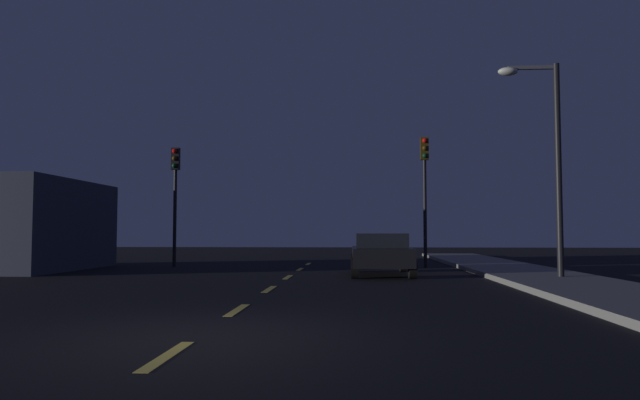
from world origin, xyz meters
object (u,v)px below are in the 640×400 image
Objects in this scene: traffic_signal_left at (175,183)px; traffic_signal_right at (425,176)px; street_lamp_right at (548,147)px; car_stopped_ahead at (381,253)px.

traffic_signal_right is at bearing 0.00° from traffic_signal_left.
traffic_signal_right is 0.84× the size of street_lamp_right.
street_lamp_right is (12.77, -6.47, 0.38)m from traffic_signal_left.
street_lamp_right is at bearing -26.24° from car_stopped_ahead.
traffic_signal_left is at bearing -180.00° from traffic_signal_right.
traffic_signal_right is 5.45m from car_stopped_ahead.
car_stopped_ahead is (-1.93, -4.19, -2.90)m from traffic_signal_right.
traffic_signal_right is (10.09, 0.00, 0.21)m from traffic_signal_left.
traffic_signal_left is at bearing 152.79° from car_stopped_ahead.
car_stopped_ahead is 0.66× the size of street_lamp_right.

